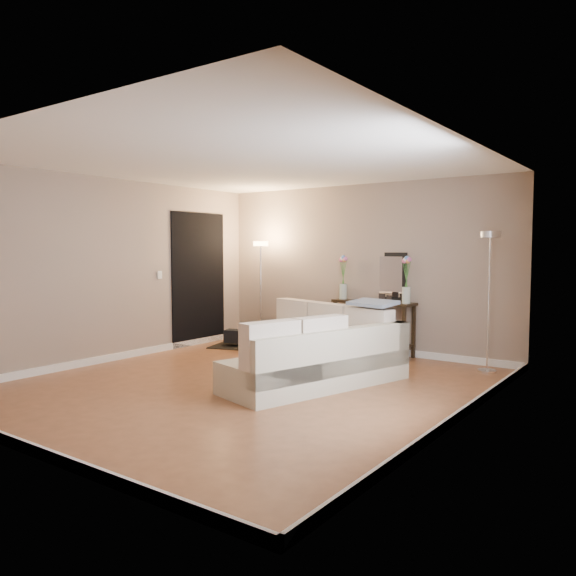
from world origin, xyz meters
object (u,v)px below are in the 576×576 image
Objects in this scene: sectional_sofa at (315,350)px; floor_lamp_unlit at (489,273)px; floor_lamp_lit at (261,272)px; console_table at (368,324)px.

sectional_sofa is 2.45m from floor_lamp_unlit.
floor_lamp_unlit is (3.77, -0.03, 0.07)m from floor_lamp_lit.
console_table is 2.06m from floor_lamp_lit.
floor_lamp_unlit reaches higher than floor_lamp_lit.
floor_lamp_lit is 3.77m from floor_lamp_unlit.
floor_lamp_unlit is (1.75, 1.41, 0.98)m from sectional_sofa.
console_table is 2.07m from floor_lamp_unlit.
floor_lamp_lit reaches higher than console_table.
sectional_sofa is 1.70m from console_table.
console_table is at bearing 94.15° from sectional_sofa.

